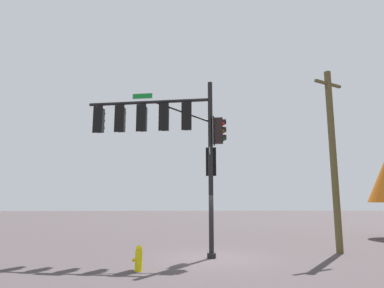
% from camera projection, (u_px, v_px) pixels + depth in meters
% --- Properties ---
extents(ground_plane, '(120.00, 120.00, 0.00)m').
position_uv_depth(ground_plane, '(212.00, 258.00, 13.37)').
color(ground_plane, '#433B3D').
extents(signal_pole_assembly, '(6.16, 1.69, 7.41)m').
position_uv_depth(signal_pole_assembly, '(170.00, 133.00, 14.56)').
color(signal_pole_assembly, black).
rests_on(signal_pole_assembly, ground_plane).
extents(utility_pole, '(1.63, 0.97, 8.41)m').
position_uv_depth(utility_pole, '(333.00, 156.00, 15.34)').
color(utility_pole, brown).
rests_on(utility_pole, ground_plane).
extents(fire_hydrant, '(0.33, 0.24, 0.83)m').
position_uv_depth(fire_hydrant, '(139.00, 258.00, 10.98)').
color(fire_hydrant, yellow).
rests_on(fire_hydrant, ground_plane).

